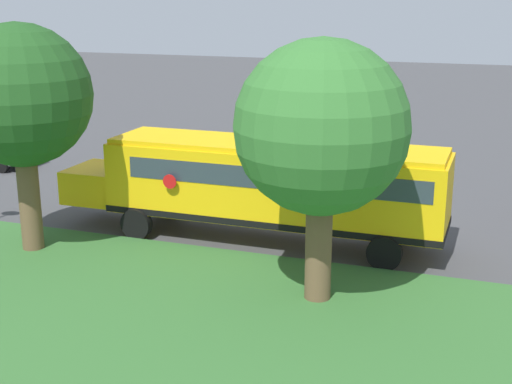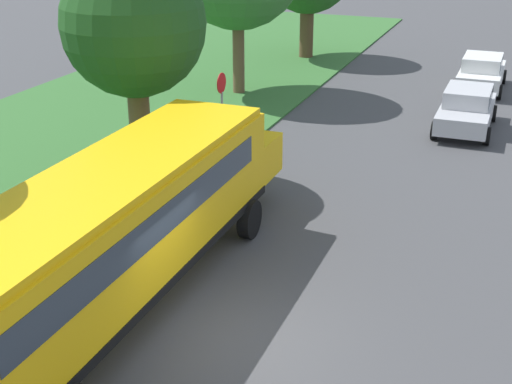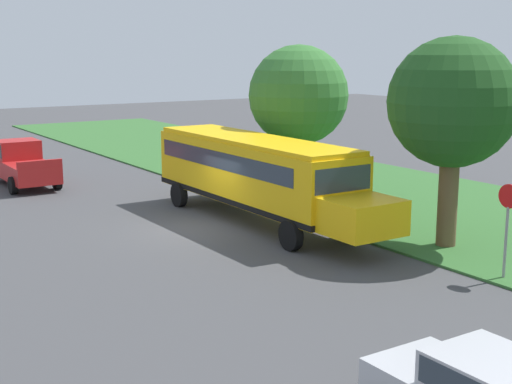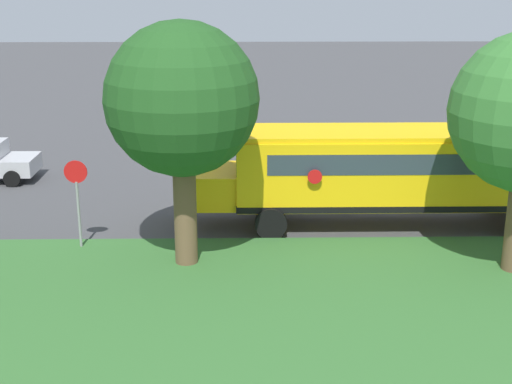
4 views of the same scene
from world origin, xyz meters
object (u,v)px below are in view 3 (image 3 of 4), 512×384
Objects in this scene: school_bus at (257,171)px; oak_tree_beside_bus at (298,94)px; pickup_truck at (22,163)px; stop_sign at (507,220)px; oak_tree_roadside_mid at (452,105)px.

oak_tree_beside_bus is (-3.84, -2.67, 2.60)m from school_bus.
pickup_truck is 0.82× the size of oak_tree_beside_bus.
school_bus is at bearing -78.27° from stop_sign.
oak_tree_roadside_mid is at bearing -111.13° from stop_sign.
oak_tree_roadside_mid is at bearing 117.62° from school_bus.
oak_tree_roadside_mid reaches higher than school_bus.
school_bus reaches higher than pickup_truck.
pickup_truck is 23.25m from stop_sign.
oak_tree_beside_bus is 12.74m from stop_sign.
oak_tree_beside_bus is 2.41× the size of stop_sign.
oak_tree_beside_bus reaches higher than pickup_truck.
school_bus is 7.59m from oak_tree_roadside_mid.
stop_sign is (-2.00, 9.62, -0.19)m from school_bus.
school_bus is at bearing -62.38° from oak_tree_roadside_mid.
oak_tree_roadside_mid is at bearing 114.65° from pickup_truck.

